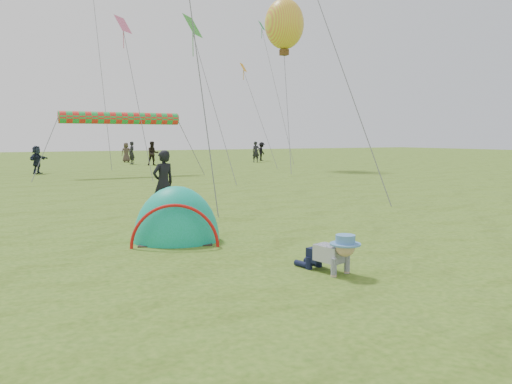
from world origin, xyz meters
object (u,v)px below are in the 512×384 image
popup_tent (177,241)px  balloon_kite (284,27)px  standing_adult (163,183)px  crawling_toddler (333,252)px

popup_tent → balloon_kite: bearing=75.7°
balloon_kite → standing_adult: bearing=-129.9°
popup_tent → balloon_kite: 25.62m
crawling_toddler → standing_adult: standing_adult is taller
standing_adult → balloon_kite: size_ratio=0.48×
crawling_toddler → popup_tent: size_ratio=0.38×
crawling_toddler → balloon_kite: (12.79, 22.69, 8.87)m
popup_tent → standing_adult: standing_adult is taller
crawling_toddler → balloon_kite: bearing=48.0°
crawling_toddler → popup_tent: (-1.33, 3.38, -0.32)m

